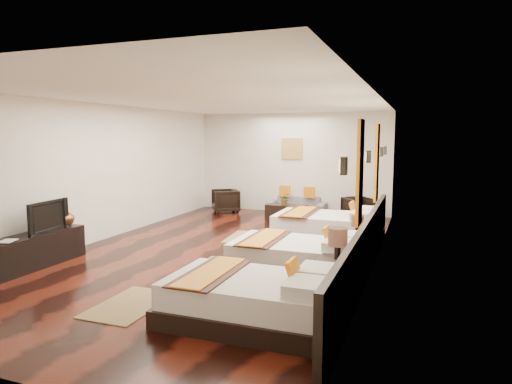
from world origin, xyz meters
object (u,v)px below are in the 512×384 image
at_px(book, 0,241).
at_px(figurine, 64,216).
at_px(bed_near, 255,299).
at_px(tv, 44,216).
at_px(bed_mid, 299,257).
at_px(armchair_right, 358,209).
at_px(sofa, 297,205).
at_px(tv_console, 35,250).
at_px(nightstand_a, 337,274).
at_px(table_plant, 285,199).
at_px(bed_far, 329,227).
at_px(coffee_table, 286,212).
at_px(armchair_left, 225,201).
at_px(nightstand_b, 357,245).

relative_size(book, figurine, 0.78).
height_order(bed_near, tv, tv).
bearing_deg(bed_mid, armchair_right, 86.87).
bearing_deg(sofa, armchair_right, -15.09).
distance_m(tv_console, figurine, 0.83).
distance_m(figurine, sofa, 6.38).
xyz_separation_m(nightstand_a, tv, (-4.89, -0.08, 0.48)).
bearing_deg(table_plant, nightstand_a, -66.28).
height_order(sofa, armchair_right, armchair_right).
bearing_deg(nightstand_a, bed_near, -124.35).
bearing_deg(figurine, bed_far, 34.14).
bearing_deg(armchair_right, bed_mid, -130.80).
height_order(bed_near, armchair_right, bed_near).
relative_size(bed_near, coffee_table, 2.07).
xyz_separation_m(bed_mid, sofa, (-1.46, 5.31, -0.03)).
xyz_separation_m(bed_mid, armchair_right, (0.27, 4.89, 0.03)).
bearing_deg(book, bed_near, -2.81).
height_order(book, armchair_left, armchair_left).
xyz_separation_m(bed_mid, book, (-4.20, -1.74, 0.29)).
xyz_separation_m(bed_mid, figurine, (-4.20, -0.43, 0.46)).
bearing_deg(bed_far, bed_mid, -90.04).
xyz_separation_m(armchair_left, coffee_table, (1.96, -0.55, -0.13)).
distance_m(figurine, armchair_left, 5.34).
relative_size(nightstand_b, armchair_right, 1.20).
height_order(nightstand_b, book, nightstand_b).
bearing_deg(tv, bed_near, -108.92).
xyz_separation_m(bed_near, tv, (-4.15, 1.02, 0.55)).
relative_size(book, coffee_table, 0.28).
xyz_separation_m(tv_console, tv, (0.05, 0.19, 0.54)).
bearing_deg(bed_far, table_plant, 129.06).
relative_size(bed_far, nightstand_b, 2.77).
bearing_deg(sofa, tv, -114.45).
bearing_deg(coffee_table, bed_near, -76.80).
distance_m(bed_near, bed_mid, 1.94).
relative_size(bed_far, armchair_left, 3.04).
relative_size(bed_near, nightstand_a, 2.17).
distance_m(book, sofa, 7.57).
bearing_deg(nightstand_b, coffee_table, 124.68).
bearing_deg(armchair_left, sofa, 69.14).
xyz_separation_m(bed_near, bed_far, (0.00, 4.36, 0.02)).
height_order(armchair_left, coffee_table, armchair_left).
relative_size(bed_mid, armchair_left, 2.86).
bearing_deg(armchair_right, figurine, -167.71).
relative_size(nightstand_a, armchair_left, 1.31).
xyz_separation_m(nightstand_a, table_plant, (-2.25, 5.12, 0.21)).
bearing_deg(armchair_right, bed_near, -129.91).
bearing_deg(bed_mid, tv, -167.42).
distance_m(tv, book, 0.85).
bearing_deg(book, armchair_left, 83.29).
xyz_separation_m(book, table_plant, (2.70, 6.01, -0.01)).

